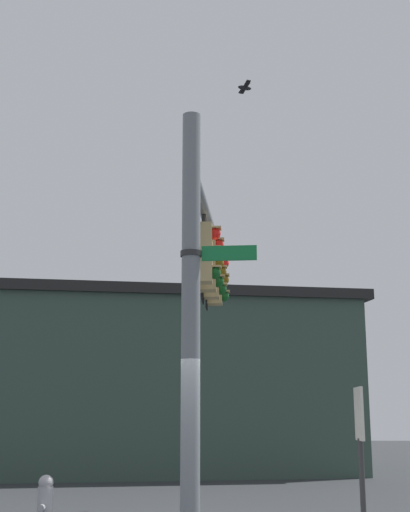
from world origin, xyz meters
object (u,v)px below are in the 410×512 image
traffic_light_mid_inner (209,263)px  traffic_light_mid_outer (213,272)px  traffic_light_arm_end (216,279)px  bird_flying (245,88)px  traffic_light_nearest_pole (205,253)px  historical_marker (360,438)px  street_name_sign (207,254)px  fire_hydrant (45,502)px

traffic_light_mid_inner → traffic_light_mid_outer: same height
traffic_light_arm_end → bird_flying: bearing=21.7°
traffic_light_nearest_pole → traffic_light_mid_inner: size_ratio=1.00×
traffic_light_nearest_pole → traffic_light_mid_outer: size_ratio=1.00×
bird_flying → historical_marker: bird_flying is taller
bird_flying → historical_marker: (2.36, 1.57, -6.65)m
traffic_light_mid_inner → traffic_light_mid_outer: bearing=177.5°
traffic_light_arm_end → bird_flying: size_ratio=2.89×
traffic_light_mid_inner → historical_marker: size_ratio=0.62×
traffic_light_arm_end → historical_marker: traffic_light_arm_end is taller
traffic_light_arm_end → bird_flying: 3.95m
street_name_sign → bird_flying: bird_flying is taller
traffic_light_nearest_pole → historical_marker: 4.12m
fire_hydrant → historical_marker: historical_marker is taller
historical_marker → bird_flying: bearing=-146.5°
street_name_sign → traffic_light_mid_inner: bearing=-178.3°
traffic_light_mid_inner → bird_flying: 3.63m
traffic_light_mid_inner → traffic_light_arm_end: (-1.68, 0.07, 0.00)m
historical_marker → traffic_light_nearest_pole: bearing=-121.9°
traffic_light_nearest_pole → fire_hydrant: 4.81m
fire_hydrant → historical_marker: bearing=81.6°
traffic_light_arm_end → fire_hydrant: 5.80m
bird_flying → traffic_light_nearest_pole: bearing=-38.8°
traffic_light_arm_end → fire_hydrant: bearing=-38.0°
street_name_sign → bird_flying: 5.04m
traffic_light_mid_outer → bird_flying: (0.75, 0.67, 3.56)m
traffic_light_mid_inner → traffic_light_arm_end: bearing=177.5°
street_name_sign → bird_flying: (-2.96, 0.62, 4.03)m
traffic_light_mid_inner → street_name_sign: 2.91m
traffic_light_mid_inner → fire_hydrant: (1.57, -2.47, -4.08)m
traffic_light_mid_outer → traffic_light_arm_end: size_ratio=1.00×
street_name_sign → traffic_light_mid_outer: bearing=-179.3°
bird_flying → traffic_light_mid_outer: bearing=-138.2°
traffic_light_mid_inner → historical_marker: 4.46m
street_name_sign → fire_hydrant: bearing=-116.9°
traffic_light_mid_outer → fire_hydrant: (2.41, -2.51, -4.08)m
traffic_light_mid_outer → bird_flying: bird_flying is taller
traffic_light_arm_end → bird_flying: (1.59, 0.63, 3.56)m
traffic_light_nearest_pole → street_name_sign: (2.03, 0.12, -0.47)m
traffic_light_mid_outer → traffic_light_arm_end: bearing=177.5°
traffic_light_mid_inner → traffic_light_arm_end: same height
traffic_light_mid_outer → bird_flying: bearing=41.8°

